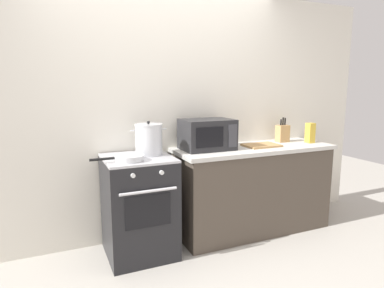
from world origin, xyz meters
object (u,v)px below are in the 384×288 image
(stove, at_px, (139,206))
(frying_pan, at_px, (129,158))
(microwave, at_px, (207,134))
(cutting_board, at_px, (261,145))
(knife_block, at_px, (282,133))
(stock_pot, at_px, (149,139))
(pasta_box, at_px, (310,133))

(stove, relative_size, frying_pan, 2.04)
(frying_pan, distance_m, microwave, 0.87)
(frying_pan, height_order, microwave, microwave)
(cutting_board, relative_size, knife_block, 1.30)
(stock_pot, height_order, cutting_board, stock_pot)
(stove, height_order, cutting_board, cutting_board)
(frying_pan, bearing_deg, cutting_board, 4.98)
(frying_pan, relative_size, knife_block, 1.63)
(frying_pan, bearing_deg, pasta_box, 2.64)
(knife_block, distance_m, pasta_box, 0.30)
(stove, height_order, microwave, microwave)
(stock_pot, height_order, frying_pan, stock_pot)
(microwave, distance_m, knife_block, 0.98)
(microwave, bearing_deg, pasta_box, -5.07)
(knife_block, bearing_deg, stock_pot, -176.91)
(stove, relative_size, stock_pot, 2.74)
(frying_pan, height_order, cutting_board, frying_pan)
(stock_pot, height_order, knife_block, stock_pot)
(microwave, height_order, knife_block, microwave)
(stove, bearing_deg, frying_pan, -131.30)
(stove, bearing_deg, pasta_box, -0.85)
(pasta_box, bearing_deg, frying_pan, -177.36)
(knife_block, bearing_deg, frying_pan, -171.69)
(cutting_board, bearing_deg, pasta_box, -2.76)
(frying_pan, distance_m, knife_block, 1.83)
(frying_pan, height_order, knife_block, knife_block)
(cutting_board, bearing_deg, microwave, 172.54)
(stock_pot, relative_size, knife_block, 1.21)
(frying_pan, bearing_deg, stock_pot, 37.80)
(stove, height_order, stock_pot, stock_pot)
(stock_pot, xyz_separation_m, knife_block, (1.58, 0.09, -0.04))
(cutting_board, distance_m, pasta_box, 0.63)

